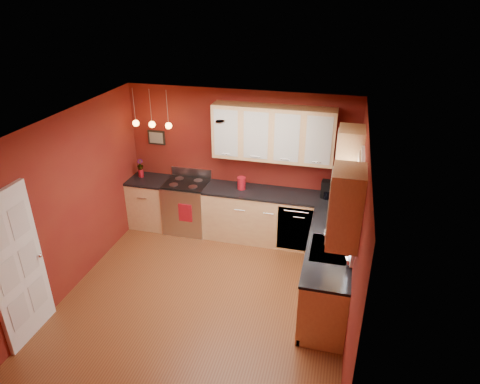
% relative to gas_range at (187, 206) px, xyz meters
% --- Properties ---
extents(floor, '(4.20, 4.20, 0.00)m').
position_rel_gas_range_xyz_m(floor, '(0.92, -1.80, -0.48)').
color(floor, brown).
rests_on(floor, ground).
extents(ceiling, '(4.00, 4.20, 0.02)m').
position_rel_gas_range_xyz_m(ceiling, '(0.92, -1.80, 2.12)').
color(ceiling, white).
rests_on(ceiling, wall_back).
extents(wall_back, '(4.00, 0.02, 2.60)m').
position_rel_gas_range_xyz_m(wall_back, '(0.92, 0.30, 0.82)').
color(wall_back, maroon).
rests_on(wall_back, floor).
extents(wall_front, '(4.00, 0.02, 2.60)m').
position_rel_gas_range_xyz_m(wall_front, '(0.92, -3.90, 0.82)').
color(wall_front, maroon).
rests_on(wall_front, floor).
extents(wall_left, '(0.02, 4.20, 2.60)m').
position_rel_gas_range_xyz_m(wall_left, '(-1.08, -1.80, 0.82)').
color(wall_left, maroon).
rests_on(wall_left, floor).
extents(wall_right, '(0.02, 4.20, 2.60)m').
position_rel_gas_range_xyz_m(wall_right, '(2.92, -1.80, 0.82)').
color(wall_right, maroon).
rests_on(wall_right, floor).
extents(base_cabinets_back_left, '(0.70, 0.60, 0.90)m').
position_rel_gas_range_xyz_m(base_cabinets_back_left, '(-0.73, -0.00, -0.03)').
color(base_cabinets_back_left, '#E6BD7B').
rests_on(base_cabinets_back_left, floor).
extents(base_cabinets_back_right, '(2.54, 0.60, 0.90)m').
position_rel_gas_range_xyz_m(base_cabinets_back_right, '(1.65, -0.00, -0.03)').
color(base_cabinets_back_right, '#E6BD7B').
rests_on(base_cabinets_back_right, floor).
extents(base_cabinets_right, '(0.60, 2.10, 0.90)m').
position_rel_gas_range_xyz_m(base_cabinets_right, '(2.62, -1.35, -0.03)').
color(base_cabinets_right, '#E6BD7B').
rests_on(base_cabinets_right, floor).
extents(counter_back_left, '(0.70, 0.62, 0.04)m').
position_rel_gas_range_xyz_m(counter_back_left, '(-0.73, -0.00, 0.44)').
color(counter_back_left, black).
rests_on(counter_back_left, base_cabinets_back_left).
extents(counter_back_right, '(2.54, 0.62, 0.04)m').
position_rel_gas_range_xyz_m(counter_back_right, '(1.65, -0.00, 0.44)').
color(counter_back_right, black).
rests_on(counter_back_right, base_cabinets_back_right).
extents(counter_right, '(0.62, 2.10, 0.04)m').
position_rel_gas_range_xyz_m(counter_right, '(2.62, -1.35, 0.44)').
color(counter_right, black).
rests_on(counter_right, base_cabinets_right).
extents(gas_range, '(0.76, 0.64, 1.11)m').
position_rel_gas_range_xyz_m(gas_range, '(0.00, 0.00, 0.00)').
color(gas_range, '#B8B8BD').
rests_on(gas_range, floor).
extents(dishwasher_front, '(0.60, 0.02, 0.80)m').
position_rel_gas_range_xyz_m(dishwasher_front, '(2.02, -0.29, -0.03)').
color(dishwasher_front, '#B8B8BD').
rests_on(dishwasher_front, base_cabinets_back_right).
extents(sink, '(0.50, 0.70, 0.33)m').
position_rel_gas_range_xyz_m(sink, '(2.62, -1.50, 0.43)').
color(sink, gray).
rests_on(sink, counter_right).
extents(window, '(0.06, 1.02, 1.22)m').
position_rel_gas_range_xyz_m(window, '(2.89, -1.50, 1.21)').
color(window, white).
rests_on(window, wall_right).
extents(door_left_wall, '(0.12, 0.82, 2.05)m').
position_rel_gas_range_xyz_m(door_left_wall, '(-1.05, -3.00, 0.54)').
color(door_left_wall, white).
rests_on(door_left_wall, floor).
extents(upper_cabinets_back, '(2.00, 0.35, 0.90)m').
position_rel_gas_range_xyz_m(upper_cabinets_back, '(1.52, 0.12, 1.47)').
color(upper_cabinets_back, '#E6BD7B').
rests_on(upper_cabinets_back, wall_back).
extents(upper_cabinets_right, '(0.35, 1.95, 0.90)m').
position_rel_gas_range_xyz_m(upper_cabinets_right, '(2.75, -1.48, 1.47)').
color(upper_cabinets_right, '#E6BD7B').
rests_on(upper_cabinets_right, wall_right).
extents(wall_picture, '(0.32, 0.03, 0.26)m').
position_rel_gas_range_xyz_m(wall_picture, '(-0.63, 0.28, 1.17)').
color(wall_picture, black).
rests_on(wall_picture, wall_back).
extents(pendant_lights, '(0.71, 0.11, 0.66)m').
position_rel_gas_range_xyz_m(pendant_lights, '(-0.53, -0.05, 1.53)').
color(pendant_lights, gray).
rests_on(pendant_lights, ceiling).
extents(red_canister, '(0.15, 0.15, 0.22)m').
position_rel_gas_range_xyz_m(red_canister, '(1.02, 0.01, 0.57)').
color(red_canister, '#A2111D').
rests_on(red_canister, counter_back_right).
extents(red_vase, '(0.09, 0.09, 0.15)m').
position_rel_gas_range_xyz_m(red_vase, '(-0.91, 0.07, 0.53)').
color(red_vase, '#A2111D').
rests_on(red_vase, counter_back_left).
extents(flowers, '(0.15, 0.15, 0.21)m').
position_rel_gas_range_xyz_m(flowers, '(-0.91, 0.07, 0.69)').
color(flowers, '#A2111D').
rests_on(flowers, red_vase).
extents(coffee_maker, '(0.22, 0.21, 0.29)m').
position_rel_gas_range_xyz_m(coffee_maker, '(2.48, 0.05, 0.59)').
color(coffee_maker, black).
rests_on(coffee_maker, counter_back_right).
extents(soap_pump, '(0.11, 0.11, 0.19)m').
position_rel_gas_range_xyz_m(soap_pump, '(2.87, -1.85, 0.55)').
color(soap_pump, white).
rests_on(soap_pump, counter_right).
extents(dish_towel, '(0.25, 0.02, 0.33)m').
position_rel_gas_range_xyz_m(dish_towel, '(0.08, -0.33, 0.04)').
color(dish_towel, '#A2111D').
rests_on(dish_towel, gas_range).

